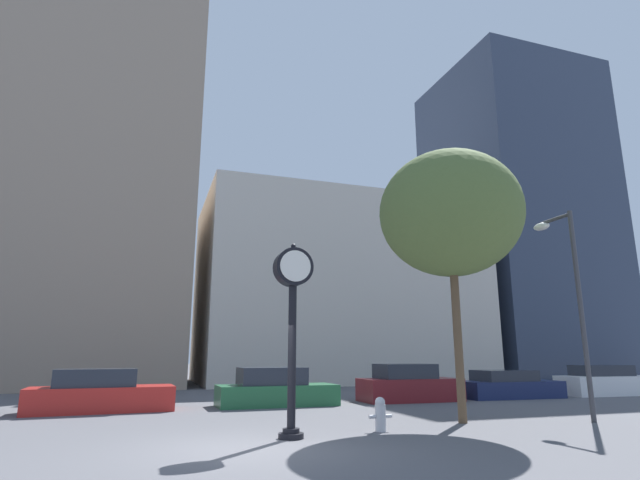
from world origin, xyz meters
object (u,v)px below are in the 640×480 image
(street_lamp_right, at_px, (567,278))
(bare_tree, at_px, (450,214))
(car_maroon, at_px, (409,385))
(car_white, at_px, (606,382))
(car_red, at_px, (100,394))
(fire_hydrant_far, at_px, (380,414))
(car_navy, at_px, (508,386))
(car_green, at_px, (275,390))
(street_clock, at_px, (293,302))

(street_lamp_right, height_order, bare_tree, bare_tree)
(car_maroon, distance_m, car_white, 10.22)
(car_red, bearing_deg, fire_hydrant_far, -48.18)
(car_navy, bearing_deg, bare_tree, -134.37)
(car_maroon, xyz_separation_m, car_navy, (4.87, 0.03, -0.12))
(car_maroon, distance_m, car_navy, 4.87)
(street_lamp_right, distance_m, bare_tree, 4.09)
(car_green, relative_size, car_navy, 0.98)
(car_white, bearing_deg, fire_hydrant_far, -151.93)
(street_clock, xyz_separation_m, car_white, (17.19, 7.18, -2.47))
(car_maroon, xyz_separation_m, fire_hydrant_far, (-4.62, -7.03, -0.21))
(street_clock, distance_m, car_navy, 14.19)
(car_white, bearing_deg, bare_tree, -149.57)
(fire_hydrant_far, bearing_deg, car_red, 135.11)
(car_green, height_order, car_maroon, car_maroon)
(car_navy, distance_m, car_white, 5.35)
(street_clock, bearing_deg, fire_hydrant_far, 7.51)
(car_green, distance_m, car_navy, 10.44)
(street_clock, bearing_deg, car_green, 79.06)
(car_green, relative_size, street_lamp_right, 0.72)
(car_red, bearing_deg, street_lamp_right, -30.44)
(street_clock, bearing_deg, bare_tree, 10.91)
(car_red, bearing_deg, street_clock, -60.94)
(fire_hydrant_far, relative_size, bare_tree, 0.10)
(car_green, bearing_deg, street_clock, -101.63)
(car_navy, bearing_deg, car_maroon, -177.68)
(fire_hydrant_far, distance_m, street_lamp_right, 7.37)
(street_clock, height_order, car_white, street_clock)
(car_navy, relative_size, fire_hydrant_far, 5.56)
(car_white, relative_size, bare_tree, 0.58)
(car_white, distance_m, bare_tree, 14.56)
(car_navy, xyz_separation_m, fire_hydrant_far, (-9.49, -7.06, -0.08))
(fire_hydrant_far, distance_m, bare_tree, 6.27)
(car_red, height_order, car_green, same)
(street_clock, distance_m, fire_hydrant_far, 3.56)
(fire_hydrant_far, bearing_deg, bare_tree, 13.71)
(street_clock, relative_size, car_navy, 0.99)
(car_maroon, relative_size, car_navy, 0.90)
(car_red, xyz_separation_m, car_maroon, (11.54, 0.14, 0.04))
(car_maroon, bearing_deg, street_lamp_right, -74.81)
(car_maroon, xyz_separation_m, car_white, (10.22, -0.17, -0.04))
(car_red, bearing_deg, car_green, -2.49)
(street_clock, bearing_deg, car_white, 22.66)
(car_green, relative_size, bare_tree, 0.56)
(bare_tree, bearing_deg, car_maroon, 74.10)
(car_navy, bearing_deg, car_green, -177.57)
(car_red, xyz_separation_m, car_green, (5.97, 0.08, -0.01))
(car_red, height_order, car_white, car_red)
(car_navy, xyz_separation_m, bare_tree, (-6.68, -6.38, 5.48))
(car_maroon, distance_m, bare_tree, 8.50)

